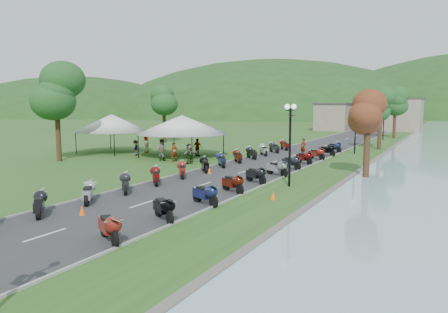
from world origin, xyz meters
The scene contains 13 objects.
road centered at (0.00, 40.00, 0.01)m, with size 7.00×120.00×0.02m, color #353538.
hills_backdrop centered at (0.00, 200.00, 0.00)m, with size 360.00×120.00×76.00m, color #285621, non-canonical shape.
far_building centered at (-2.00, 85.00, 2.50)m, with size 18.00×16.00×5.00m, color gray.
moto_row_left centered at (-2.63, 16.23, 0.55)m, with size 2.60×46.40×1.10m, color #331411, non-canonical shape.
moto_row_right centered at (2.79, 21.51, 0.55)m, with size 2.60×36.33×1.10m, color #331411, non-canonical shape.
vendor_tent_main centered at (-9.40, 28.06, 2.00)m, with size 5.94×5.94×4.00m, color white, non-canonical shape.
vendor_tent_side centered at (-17.99, 27.77, 2.00)m, with size 5.14×5.14×4.00m, color white, non-canonical shape.
tree_park_left centered at (-17.30, 20.11, 4.97)m, with size 3.58×3.58×9.95m, color #296328, non-canonical shape.
tree_lakeside centered at (8.53, 23.93, 3.45)m, with size 2.48×2.48×6.89m, color #296328, non-canonical shape.
pedestrian_a centered at (-7.92, 24.52, 0.00)m, with size 0.61×0.45×1.69m, color slate.
pedestrian_b centered at (-9.32, 24.59, 0.00)m, with size 0.94×0.52×1.94m, color slate.
pedestrian_c centered at (-13.82, 26.46, 0.00)m, with size 0.99×0.41×1.54m, color slate.
traffic_cone_near centered at (-1.02, 6.89, 0.24)m, with size 0.31×0.31×0.48m, color #F2590C.
Camera 1 is at (13.75, -7.30, 5.05)m, focal length 35.00 mm.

